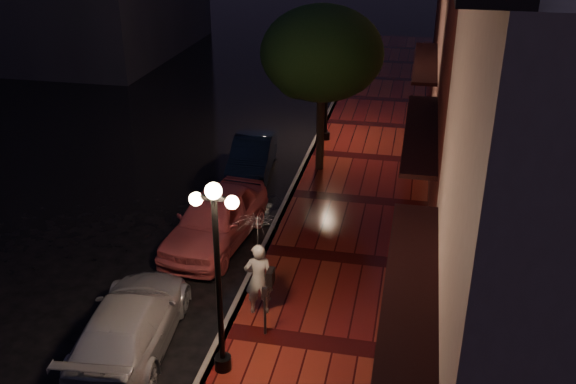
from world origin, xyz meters
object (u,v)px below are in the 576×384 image
Objects in this scene: navy_car at (253,156)px; woman_with_umbrella at (258,250)px; streetlamp_far at (327,80)px; streetlamp_near at (218,270)px; pink_car at (216,219)px; street_tree at (322,56)px; silver_car at (130,323)px; parking_meter at (265,306)px.

navy_car is 8.77m from woman_with_umbrella.
navy_car is (-2.11, -3.51, -1.95)m from streetlamp_far.
pink_car is (-1.83, 5.31, -1.81)m from streetlamp_near.
street_tree reaches higher than streetlamp_near.
streetlamp_near is at bearing -90.00° from streetlamp_far.
streetlamp_far reaches higher than silver_car.
parking_meter is (0.34, -9.67, -3.34)m from street_tree.
pink_car is at bearing -72.06° from woman_with_umbrella.
pink_car is at bearing 106.52° from parking_meter.
pink_car is at bearing -101.91° from streetlamp_far.
pink_car is at bearing 109.01° from streetlamp_near.
pink_car is 4.93m from silver_car.
navy_car is at bearing 91.68° from parking_meter.
woman_with_umbrella is at bearing -88.78° from streetlamp_far.
silver_car is (-2.24, 0.41, -1.94)m from streetlamp_near.
silver_car is 1.79× the size of woman_with_umbrella.
pink_car is at bearing -100.83° from silver_car.
parking_meter is (2.83, 0.91, 0.24)m from silver_car.
street_tree is 1.26× the size of pink_car.
navy_car is at bearing -121.03° from streetlamp_far.
woman_with_umbrella is at bearing -90.03° from street_tree.
street_tree is at bearing 5.73° from navy_car.
parking_meter is at bearing -79.70° from navy_car.
woman_with_umbrella is (0.25, -11.87, -0.75)m from streetlamp_far.
navy_car is at bearing -89.50° from woman_with_umbrella.
streetlamp_far reaches higher than navy_car.
parking_meter is at bearing -168.29° from silver_car.
streetlamp_far is 12.81m from parking_meter.
streetlamp_far is at bearing 77.94° from parking_meter.
streetlamp_near is 14.00m from streetlamp_far.
silver_car is at bearing 19.38° from woman_with_umbrella.
parking_meter is at bearing -52.27° from pink_car.
streetlamp_far is (0.00, 14.00, 0.00)m from streetlamp_near.
woman_with_umbrella is (2.08, -3.18, 1.06)m from pink_car.
streetlamp_near reaches higher than pink_car.
navy_car is (-2.11, 10.49, -1.95)m from streetlamp_near.
pink_car is at bearing -93.05° from navy_car.
streetlamp_far is 0.74× the size of street_tree.
streetlamp_near is 5.91m from pink_car.
silver_car is 3.68× the size of parking_meter.
parking_meter reaches higher than navy_car.
streetlamp_near is at bearing -91.35° from street_tree.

